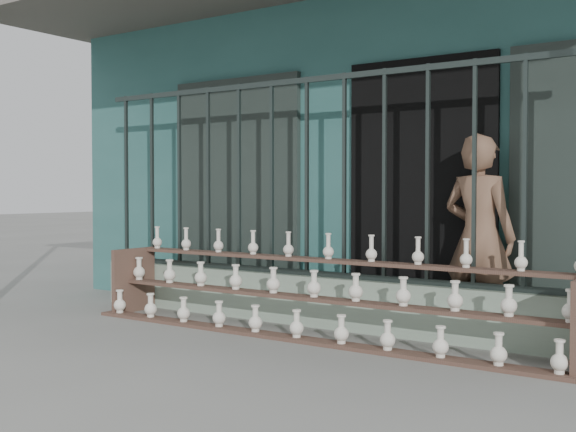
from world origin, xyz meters
The scene contains 6 objects.
ground centered at (0.00, 0.00, 0.00)m, with size 60.00×60.00×0.00m, color slate.
workshop_building centered at (0.00, 4.23, 1.62)m, with size 7.40×6.60×3.21m.
parapet_wall centered at (0.00, 1.30, 0.23)m, with size 5.00×0.20×0.45m, color #8EA68F.
security_fence centered at (0.00, 1.30, 1.35)m, with size 5.00×0.04×1.80m.
shelf_rack centered at (0.33, 0.89, 0.36)m, with size 4.50×0.68×0.85m.
elderly_woman centered at (1.52, 1.55, 0.84)m, with size 0.61×0.40×1.68m, color brown.
Camera 1 is at (3.57, -4.18, 1.22)m, focal length 45.00 mm.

